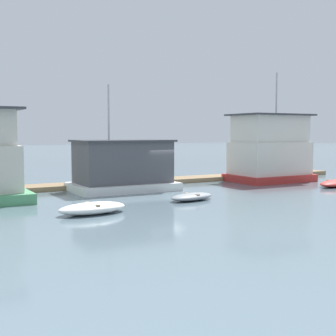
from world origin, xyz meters
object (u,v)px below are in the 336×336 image
dinghy_white (92,208)px  mooring_post_centre (170,170)px  houseboat_red (270,150)px  houseboat_white (123,166)px  dinghy_grey (192,197)px  dinghy_red (335,183)px

dinghy_white → mooring_post_centre: mooring_post_centre is taller
dinghy_white → mooring_post_centre: 11.76m
houseboat_red → mooring_post_centre: houseboat_red is taller
dinghy_white → mooring_post_centre: (8.47, 8.13, 0.77)m
houseboat_white → dinghy_grey: bearing=-75.2°
dinghy_red → dinghy_white: bearing=-173.5°
houseboat_white → dinghy_grey: houseboat_white is taller
houseboat_red → dinghy_red: size_ratio=2.19×
houseboat_red → mooring_post_centre: bearing=169.2°
dinghy_white → dinghy_grey: (5.97, 1.31, -0.06)m
houseboat_red → dinghy_white: size_ratio=2.42×
houseboat_red → dinghy_red: 5.36m
dinghy_white → houseboat_white: bearing=57.1°
dinghy_grey → dinghy_white: bearing=-167.6°
houseboat_white → dinghy_grey: 5.94m
houseboat_red → dinghy_white: houseboat_red is taller
houseboat_red → mooring_post_centre: 7.77m
houseboat_white → dinghy_red: size_ratio=1.79×
dinghy_red → dinghy_grey: bearing=-176.6°
houseboat_red → houseboat_white: bearing=178.9°
dinghy_white → dinghy_red: dinghy_white is taller
houseboat_red → dinghy_red: (1.55, -4.70, -2.07)m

